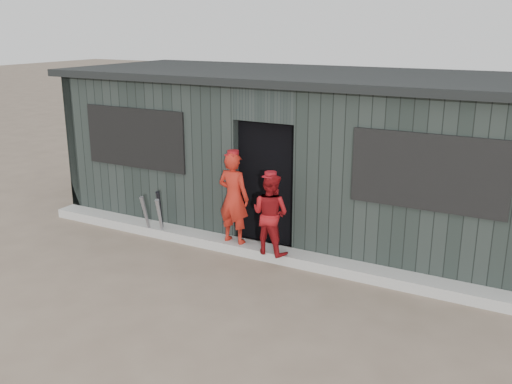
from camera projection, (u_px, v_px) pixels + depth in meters
The scene contains 9 objects.
ground at pixel (187, 304), 7.12m from camera, with size 80.00×80.00×0.00m, color #725F4F.
curb at pixel (257, 250), 8.63m from camera, with size 8.00×0.36×0.15m, color #ADADA8.
bat_left at pixel (160, 219), 9.15m from camera, with size 0.07×0.07×0.74m, color gray.
bat_mid at pixel (146, 216), 9.27m from camera, with size 0.07×0.07×0.73m, color gray.
bat_right at pixel (160, 213), 9.27m from camera, with size 0.07×0.07×0.83m, color black.
player_red_left at pixel (234, 198), 8.58m from camera, with size 0.51×0.34×1.41m, color #B32216.
player_red_right at pixel (270, 214), 8.18m from camera, with size 0.58×0.45×1.20m, color maroon.
player_grey_back at pixel (293, 204), 8.81m from camera, with size 0.68×0.44×1.39m, color silver.
dugout at pixel (304, 151), 9.71m from camera, with size 8.30×3.30×2.62m.
Camera 1 is at (3.85, -5.23, 3.35)m, focal length 40.00 mm.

